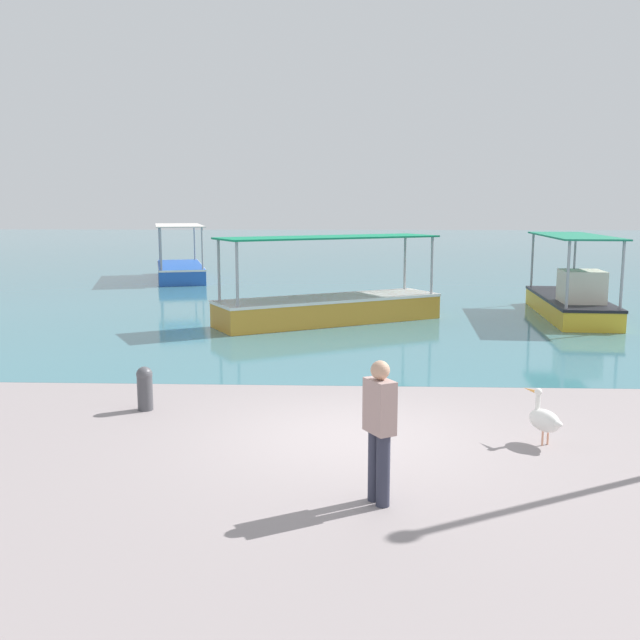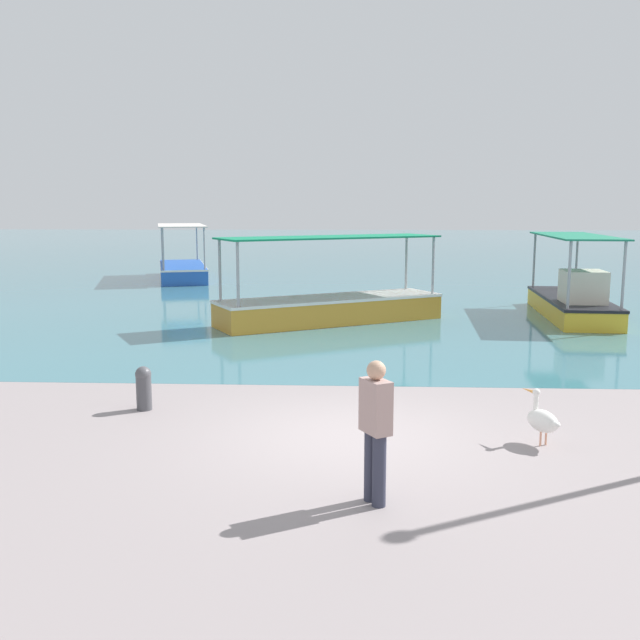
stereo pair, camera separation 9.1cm
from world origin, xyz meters
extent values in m
plane|color=gray|center=(0.00, 0.00, 0.00)|extent=(120.00, 120.00, 0.00)
cube|color=teal|center=(0.00, 48.00, 0.00)|extent=(110.00, 90.00, 0.00)
cube|color=orange|center=(-0.63, 10.49, 0.38)|extent=(6.72, 4.81, 0.76)
cube|color=silver|center=(-0.63, 10.49, 0.72)|extent=(6.78, 4.86, 0.08)
cylinder|color=#99999E|center=(1.74, 12.66, 1.62)|extent=(0.08, 0.08, 1.72)
cylinder|color=#99999E|center=(2.46, 11.39, 1.62)|extent=(0.08, 0.08, 1.72)
cylinder|color=#99999E|center=(-3.71, 9.58, 1.62)|extent=(0.08, 0.08, 1.72)
cylinder|color=#99999E|center=(-2.99, 8.31, 1.62)|extent=(0.08, 0.08, 1.72)
cube|color=#137D53|center=(-0.63, 10.49, 2.51)|extent=(6.60, 4.79, 0.05)
cube|color=gold|center=(6.82, 11.99, 0.31)|extent=(2.09, 6.05, 0.62)
cube|color=black|center=(6.82, 11.99, 0.58)|extent=(2.13, 6.10, 0.08)
cylinder|color=#99999E|center=(6.31, 14.76, 1.55)|extent=(0.08, 0.08, 1.85)
cylinder|color=#99999E|center=(7.73, 14.66, 1.55)|extent=(0.08, 0.08, 1.85)
cylinder|color=#99999E|center=(5.92, 9.33, 1.55)|extent=(0.08, 0.08, 1.85)
cylinder|color=#99999E|center=(7.34, 9.22, 1.55)|extent=(0.08, 0.08, 1.85)
cube|color=#1C7657|center=(6.82, 11.99, 2.50)|extent=(2.17, 5.86, 0.05)
cube|color=beige|center=(6.73, 10.66, 1.09)|extent=(1.25, 1.35, 0.94)
cube|color=blue|center=(-8.03, 22.86, 0.35)|extent=(3.61, 6.60, 0.69)
cube|color=silver|center=(-8.03, 22.86, 0.65)|extent=(3.66, 6.65, 0.08)
cylinder|color=#99999E|center=(-6.40, 20.30, 1.59)|extent=(0.08, 0.08, 1.80)
cylinder|color=#99999E|center=(-8.09, 19.83, 1.59)|extent=(0.08, 0.08, 1.80)
cylinder|color=#99999E|center=(-7.96, 25.89, 1.59)|extent=(0.08, 0.08, 1.80)
cylinder|color=#99999E|center=(-9.65, 25.42, 1.59)|extent=(0.08, 0.08, 1.80)
cube|color=beige|center=(-8.03, 22.86, 2.51)|extent=(3.65, 6.44, 0.05)
cylinder|color=#E0997A|center=(2.76, -0.32, 0.11)|extent=(0.03, 0.03, 0.22)
cylinder|color=#E0997A|center=(2.85, -0.27, 0.11)|extent=(0.03, 0.03, 0.22)
ellipsoid|color=white|center=(2.79, -0.27, 0.36)|extent=(0.51, 0.63, 0.32)
ellipsoid|color=white|center=(2.91, -0.49, 0.38)|extent=(0.18, 0.20, 0.10)
cylinder|color=white|center=(2.72, -0.13, 0.58)|extent=(0.07, 0.07, 0.26)
sphere|color=white|center=(2.72, -0.13, 0.74)|extent=(0.11, 0.11, 0.11)
cone|color=#E5933F|center=(2.64, 0.01, 0.73)|extent=(0.19, 0.29, 0.06)
cylinder|color=#47474C|center=(-3.46, 1.23, 0.29)|extent=(0.26, 0.26, 0.58)
sphere|color=#4C4C51|center=(-3.46, 1.23, 0.61)|extent=(0.27, 0.27, 0.27)
cylinder|color=#303244|center=(0.28, -2.35, 0.42)|extent=(0.16, 0.16, 0.85)
cylinder|color=#303244|center=(0.37, -2.51, 0.42)|extent=(0.16, 0.16, 0.85)
cube|color=tan|center=(0.33, -2.43, 1.16)|extent=(0.39, 0.46, 0.62)
sphere|color=tan|center=(0.33, -2.43, 1.58)|extent=(0.22, 0.22, 0.22)
camera|label=1|loc=(-0.02, -10.28, 3.41)|focal=40.00mm
camera|label=2|loc=(0.07, -10.28, 3.41)|focal=40.00mm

